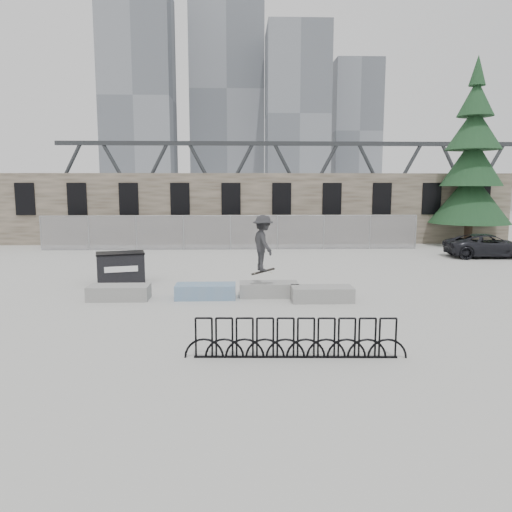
{
  "coord_description": "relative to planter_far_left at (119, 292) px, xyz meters",
  "views": [
    {
      "loc": [
        0.5,
        -16.65,
        3.81
      ],
      "look_at": [
        1.09,
        0.74,
        1.3
      ],
      "focal_mm": 35.0,
      "sensor_mm": 36.0,
      "label": 1
    }
  ],
  "objects": [
    {
      "name": "planter_offset",
      "position": [
        6.72,
        -0.44,
        0.0
      ],
      "size": [
        2.0,
        0.9,
        0.48
      ],
      "color": "gray",
      "rests_on": "ground"
    },
    {
      "name": "spruce_tree",
      "position": [
        18.39,
        14.34,
        4.54
      ],
      "size": [
        4.89,
        4.89,
        11.5
      ],
      "color": "#38281E",
      "rests_on": "ground"
    },
    {
      "name": "planter_center_left",
      "position": [
        2.87,
        0.1,
        0.0
      ],
      "size": [
        2.0,
        0.9,
        0.48
      ],
      "color": "teal",
      "rests_on": "ground"
    },
    {
      "name": "skyline_towers",
      "position": [
        2.5,
        94.09,
        20.53
      ],
      "size": [
        58.0,
        28.0,
        48.0
      ],
      "color": "slate",
      "rests_on": "ground"
    },
    {
      "name": "suv",
      "position": [
        17.11,
        9.19,
        0.35
      ],
      "size": [
        4.46,
        2.17,
        1.22
      ],
      "primitive_type": "imported",
      "rotation": [
        0.0,
        0.0,
        1.54
      ],
      "color": "black",
      "rests_on": "ground"
    },
    {
      "name": "skateboarder",
      "position": [
        4.8,
        0.02,
        1.61
      ],
      "size": [
        1.02,
        1.35,
        1.99
      ],
      "rotation": [
        0.0,
        0.0,
        1.88
      ],
      "color": "#27272A",
      "rests_on": "ground"
    },
    {
      "name": "ground",
      "position": [
        3.5,
        0.27,
        -0.26
      ],
      "size": [
        120.0,
        120.0,
        0.0
      ],
      "primitive_type": "plane",
      "color": "#A2A19D",
      "rests_on": "ground"
    },
    {
      "name": "stone_wall",
      "position": [
        3.5,
        16.51,
        1.99
      ],
      "size": [
        36.0,
        2.58,
        4.5
      ],
      "color": "brown",
      "rests_on": "ground"
    },
    {
      "name": "chainlink_fence",
      "position": [
        3.5,
        12.77,
        0.77
      ],
      "size": [
        22.06,
        0.06,
        2.02
      ],
      "color": "gray",
      "rests_on": "ground"
    },
    {
      "name": "bike_rack",
      "position": [
        5.24,
        -5.81,
        0.18
      ],
      "size": [
        4.94,
        0.24,
        0.9
      ],
      "rotation": [
        0.0,
        0.0,
        -0.04
      ],
      "color": "black",
      "rests_on": "ground"
    },
    {
      "name": "planter_far_left",
      "position": [
        0.0,
        0.0,
        0.0
      ],
      "size": [
        2.0,
        0.9,
        0.48
      ],
      "color": "gray",
      "rests_on": "ground"
    },
    {
      "name": "planter_center_right",
      "position": [
        5.01,
        0.34,
        0.0
      ],
      "size": [
        2.0,
        0.9,
        0.48
      ],
      "color": "gray",
      "rests_on": "ground"
    },
    {
      "name": "dumpster",
      "position": [
        -0.62,
        2.94,
        0.34
      ],
      "size": [
        2.03,
        1.54,
        1.19
      ],
      "rotation": [
        0.0,
        0.0,
        0.27
      ],
      "color": "black",
      "rests_on": "ground"
    },
    {
      "name": "truss_bridge",
      "position": [
        13.5,
        55.27,
        3.87
      ],
      "size": [
        70.0,
        3.0,
        9.8
      ],
      "color": "#2D3033",
      "rests_on": "ground"
    }
  ]
}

